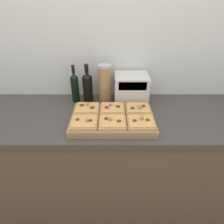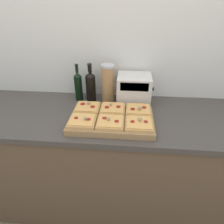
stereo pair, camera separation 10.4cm
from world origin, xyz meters
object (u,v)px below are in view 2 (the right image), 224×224
(wine_bottle, at_px, (91,86))
(grain_jar_tall, at_px, (108,83))
(cutting_board, at_px, (112,120))
(toaster_oven, at_px, (134,90))
(olive_oil_bottle, at_px, (78,86))

(wine_bottle, bearing_deg, grain_jar_tall, -0.00)
(grain_jar_tall, bearing_deg, wine_bottle, 180.00)
(cutting_board, xyz_separation_m, toaster_oven, (0.14, 0.30, 0.09))
(cutting_board, bearing_deg, grain_jar_tall, 100.52)
(olive_oil_bottle, bearing_deg, cutting_board, -47.03)
(olive_oil_bottle, xyz_separation_m, toaster_oven, (0.43, -0.02, -0.01))
(wine_bottle, distance_m, toaster_oven, 0.34)
(cutting_board, height_order, wine_bottle, wine_bottle)
(cutting_board, height_order, toaster_oven, toaster_oven)
(cutting_board, distance_m, grain_jar_tall, 0.34)
(olive_oil_bottle, height_order, toaster_oven, olive_oil_bottle)
(toaster_oven, bearing_deg, grain_jar_tall, 175.69)
(wine_bottle, relative_size, toaster_oven, 1.09)
(wine_bottle, height_order, grain_jar_tall, wine_bottle)
(olive_oil_bottle, bearing_deg, toaster_oven, -2.00)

